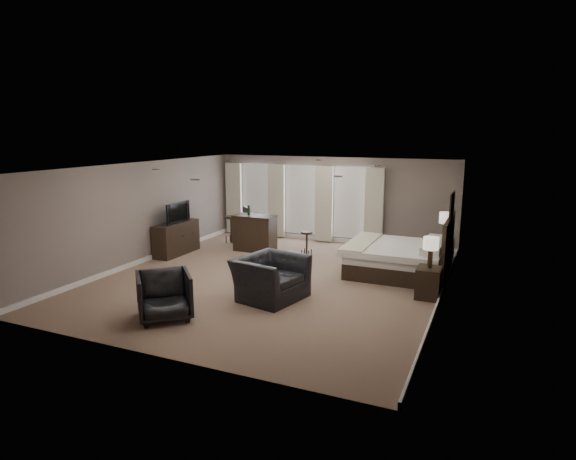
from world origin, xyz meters
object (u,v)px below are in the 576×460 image
at_px(lamp_far, 446,226).
at_px(bar_counter, 255,233).
at_px(armchair_near, 271,271).
at_px(desk_chair, 254,225).
at_px(dresser, 176,238).
at_px(tv, 176,220).
at_px(bar_stool_left, 231,230).
at_px(nightstand_near, 429,283).
at_px(nightstand_far, 444,251).
at_px(armchair_far, 164,293).
at_px(bed, 399,244).
at_px(bar_stool_right, 307,244).
at_px(lamp_near, 430,253).

relative_size(lamp_far, bar_counter, 0.59).
xyz_separation_m(armchair_near, desk_chair, (-2.57, 4.22, -0.01)).
distance_m(lamp_far, dresser, 7.23).
height_order(tv, bar_stool_left, tv).
height_order(nightstand_near, bar_counter, bar_counter).
relative_size(nightstand_far, armchair_far, 0.65).
bearing_deg(bar_counter, dresser, -146.62).
bearing_deg(bed, bar_counter, 171.39).
bearing_deg(lamp_far, bar_stool_right, -167.80).
height_order(bar_stool_left, desk_chair, desk_chair).
height_order(nightstand_near, bar_stool_right, bar_stool_right).
bearing_deg(lamp_near, tv, 172.75).
distance_m(dresser, desk_chair, 2.44).
height_order(armchair_far, desk_chair, desk_chair).
distance_m(tv, desk_chair, 2.47).
distance_m(nightstand_near, lamp_near, 0.64).
distance_m(armchair_far, bar_stool_right, 5.28).
bearing_deg(lamp_near, dresser, 172.75).
xyz_separation_m(nightstand_near, lamp_near, (0.00, 0.00, 0.64)).
relative_size(armchair_far, bar_stool_left, 1.15).
distance_m(dresser, tv, 0.51).
relative_size(lamp_near, lamp_far, 0.91).
distance_m(bed, bar_stool_right, 2.75).
relative_size(bed, desk_chair, 2.00).
height_order(lamp_far, bar_stool_left, lamp_far).
distance_m(bed, armchair_near, 3.48).
bearing_deg(bar_stool_right, armchair_far, -98.03).
height_order(nightstand_far, armchair_far, armchair_far).
distance_m(bed, lamp_far, 1.72).
height_order(lamp_near, armchair_near, lamp_near).
bearing_deg(armchair_far, lamp_far, 11.46).
bearing_deg(lamp_near, nightstand_far, 90.00).
height_order(armchair_near, bar_stool_left, armchair_near).
bearing_deg(desk_chair, bar_stool_right, -156.21).
relative_size(bed, bar_counter, 1.92).
xyz_separation_m(bar_stool_left, desk_chair, (0.67, 0.21, 0.15)).
xyz_separation_m(bed, lamp_far, (0.89, 1.45, 0.25)).
height_order(armchair_near, bar_counter, armchair_near).
bearing_deg(lamp_far, armchair_far, -125.44).
height_order(nightstand_far, lamp_far, lamp_far).
bearing_deg(desk_chair, lamp_near, -163.42).
relative_size(nightstand_near, bar_stool_left, 0.76).
bearing_deg(tv, nightstand_near, -97.25).
bearing_deg(armchair_near, armchair_far, 155.85).
bearing_deg(dresser, desk_chair, 55.19).
height_order(tv, bar_counter, bar_counter).
relative_size(nightstand_far, dresser, 0.41).
distance_m(armchair_near, bar_stool_right, 3.53).
xyz_separation_m(nightstand_near, dresser, (-6.92, 0.88, 0.13)).
distance_m(dresser, armchair_near, 4.55).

